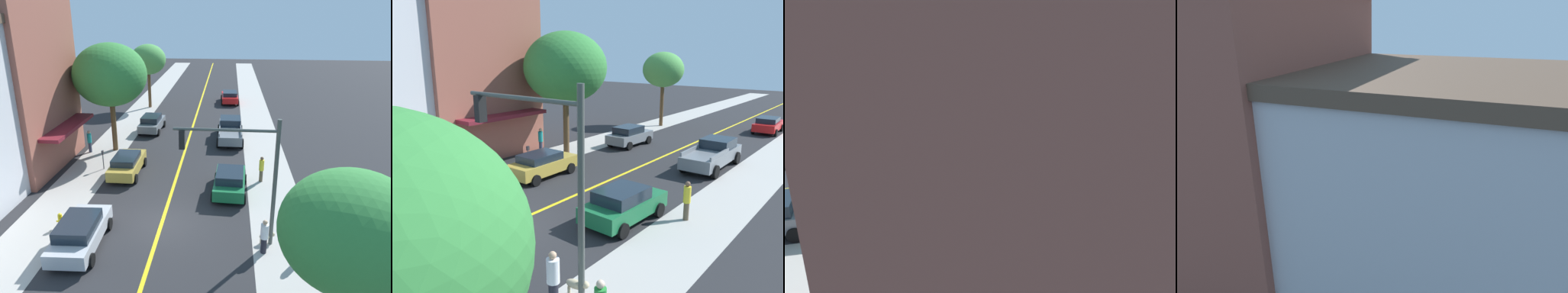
% 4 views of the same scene
% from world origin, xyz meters
% --- Properties ---
extents(ground_plane, '(140.00, 140.00, 0.00)m').
position_xyz_m(ground_plane, '(0.00, 0.00, 0.00)').
color(ground_plane, '#262628').
extents(sidewalk_left, '(3.20, 126.00, 0.01)m').
position_xyz_m(sidewalk_left, '(-6.38, 0.00, 0.00)').
color(sidewalk_left, '#ADA8A0').
rests_on(sidewalk_left, ground).
extents(sidewalk_right, '(3.20, 126.00, 0.01)m').
position_xyz_m(sidewalk_right, '(6.38, 0.00, 0.00)').
color(sidewalk_right, '#ADA8A0').
rests_on(sidewalk_right, ground).
extents(road_centerline_stripe, '(0.20, 126.00, 0.00)m').
position_xyz_m(road_centerline_stripe, '(0.00, 0.00, 0.00)').
color(road_centerline_stripe, yellow).
rests_on(road_centerline_stripe, ground).
extents(pale_office_building, '(11.80, 8.79, 13.96)m').
position_xyz_m(pale_office_building, '(-13.61, 7.11, 6.99)').
color(pale_office_building, '#935142').
rests_on(pale_office_building, ground).
extents(street_tree_left_near, '(5.68, 5.68, 8.55)m').
position_xyz_m(street_tree_left_near, '(-5.70, 10.84, 6.12)').
color(street_tree_left_near, brown).
rests_on(street_tree_left_near, ground).
extents(street_tree_left_far, '(4.35, 4.35, 6.60)m').
position_xyz_m(street_tree_left_far, '(7.14, -7.51, 4.71)').
color(street_tree_left_far, brown).
rests_on(street_tree_left_far, ground).
extents(fire_hydrant, '(0.44, 0.24, 0.87)m').
position_xyz_m(fire_hydrant, '(-5.24, -0.90, 0.43)').
color(fire_hydrant, yellow).
rests_on(fire_hydrant, ground).
extents(parking_meter, '(0.12, 0.18, 1.42)m').
position_xyz_m(parking_meter, '(-5.42, 6.88, 0.93)').
color(parking_meter, '#4C4C51').
rests_on(parking_meter, ground).
extents(traffic_light_mast, '(4.83, 0.32, 6.38)m').
position_xyz_m(traffic_light_mast, '(4.22, -1.37, 4.21)').
color(traffic_light_mast, '#474C47').
rests_on(traffic_light_mast, ground).
extents(street_lamp, '(0.70, 0.36, 6.13)m').
position_xyz_m(street_lamp, '(-5.79, 11.03, 3.82)').
color(street_lamp, '#38383D').
rests_on(street_lamp, ground).
extents(gold_sedan_left_curb, '(2.02, 4.45, 1.46)m').
position_xyz_m(gold_sedan_left_curb, '(-3.48, 6.19, 0.78)').
color(gold_sedan_left_curb, '#B29338').
rests_on(gold_sedan_left_curb, ground).
extents(green_sedan_right_curb, '(2.23, 4.24, 1.53)m').
position_xyz_m(green_sedan_right_curb, '(3.64, 3.98, 0.80)').
color(green_sedan_right_curb, '#196638').
rests_on(green_sedan_right_curb, ground).
extents(silver_sedan_left_curb, '(2.24, 4.68, 1.56)m').
position_xyz_m(silver_sedan_left_curb, '(-3.53, -2.43, 0.81)').
color(silver_sedan_left_curb, '#B7BABF').
rests_on(silver_sedan_left_curb, ground).
extents(grey_pickup_truck, '(2.25, 5.69, 1.75)m').
position_xyz_m(grey_pickup_truck, '(3.64, 14.28, 0.89)').
color(grey_pickup_truck, slate).
rests_on(grey_pickup_truck, ground).
extents(pedestrian_white_shirt, '(0.38, 0.38, 1.76)m').
position_xyz_m(pedestrian_white_shirt, '(5.27, -2.15, 0.93)').
color(pedestrian_white_shirt, black).
rests_on(pedestrian_white_shirt, ground).
extents(pedestrian_green_shirt, '(0.31, 0.31, 1.72)m').
position_xyz_m(pedestrian_green_shirt, '(7.10, -2.38, 0.92)').
color(pedestrian_green_shirt, brown).
rests_on(pedestrian_green_shirt, ground).
extents(pedestrian_yellow_shirt, '(0.32, 0.32, 1.77)m').
position_xyz_m(pedestrian_yellow_shirt, '(5.73, 5.79, 0.95)').
color(pedestrian_yellow_shirt, brown).
rests_on(pedestrian_yellow_shirt, ground).
extents(pedestrian_teal_shirt, '(0.34, 0.34, 1.80)m').
position_xyz_m(pedestrian_teal_shirt, '(-7.57, 10.13, 0.96)').
color(pedestrian_teal_shirt, '#33384C').
rests_on(pedestrian_teal_shirt, ground).
extents(small_dog, '(0.79, 0.39, 0.59)m').
position_xyz_m(small_dog, '(5.49, -1.36, 0.39)').
color(small_dog, '#C6B28C').
rests_on(small_dog, ground).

